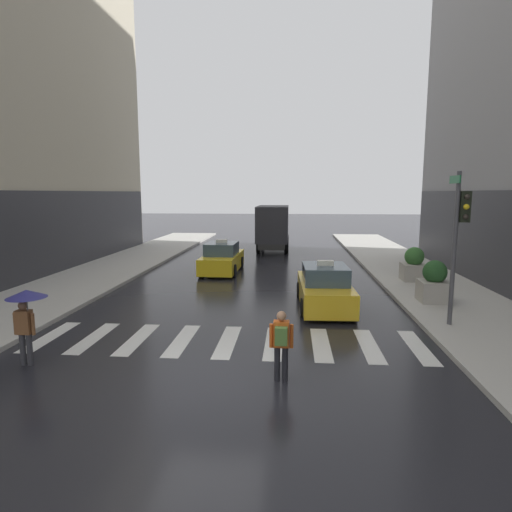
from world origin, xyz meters
name	(u,v)px	position (x,y,z in m)	size (l,w,h in m)	color
ground_plane	(208,387)	(0.00, 0.00, 0.00)	(160.00, 160.00, 0.00)	black
crosswalk_markings	(228,341)	(0.00, 3.00, 0.00)	(11.30, 2.80, 0.01)	silver
traffic_light_pole	(459,227)	(6.97, 4.77, 3.26)	(0.44, 0.84, 4.80)	#47474C
taxi_lead	(324,289)	(3.09, 7.06, 0.72)	(2.04, 4.59, 1.80)	gold
taxi_second	(222,259)	(-1.94, 14.01, 0.72)	(2.00, 4.58, 1.80)	yellow
box_truck	(273,226)	(0.47, 23.10, 1.85)	(2.29, 7.55, 3.35)	#2D2D2D
pedestrian_with_umbrella	(26,307)	(-4.70, 0.88, 1.52)	(0.96, 0.96, 1.94)	#333338
pedestrian_with_backpack	(281,341)	(1.62, 0.46, 0.97)	(0.55, 0.43, 1.65)	black
planter_near_corner	(434,283)	(7.30, 7.73, 0.87)	(1.10, 1.10, 1.60)	#A8A399
planter_mid_block	(414,265)	(7.66, 11.80, 0.87)	(1.10, 1.10, 1.60)	#A8A399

